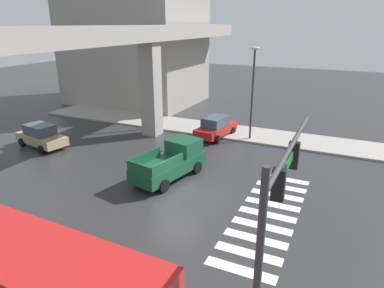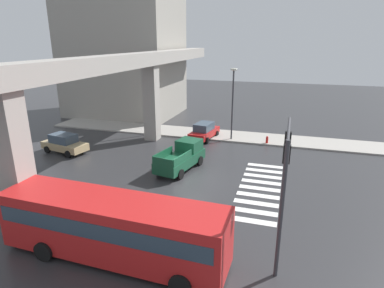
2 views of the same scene
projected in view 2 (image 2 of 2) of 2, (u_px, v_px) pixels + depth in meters
ground_plane at (189, 180)px, 23.74m from camera, size 120.00×120.00×0.00m
crosswalk_stripes at (260, 188)px, 22.31m from camera, size 9.35×2.80×0.01m
elevated_overpass at (101, 76)px, 23.35m from camera, size 50.80×1.86×8.72m
sidewalk_east at (204, 134)px, 35.06m from camera, size 4.00×36.00×0.15m
pickup_truck at (182, 157)px, 25.54m from camera, size 5.37×2.86×2.08m
city_bus at (113, 225)px, 14.76m from camera, size 3.01×10.86×2.99m
sedan_tan at (64, 143)px, 29.25m from camera, size 2.56×4.56×1.72m
sedan_black at (1, 164)px, 24.35m from camera, size 2.05×4.35×1.72m
sedan_red at (204, 131)px, 33.21m from camera, size 4.52×2.45×1.72m
traffic_signal_mast at (285, 168)px, 14.30m from camera, size 6.49×0.32×6.20m
street_lamp_near_corner at (233, 96)px, 31.71m from camera, size 0.44×0.70×7.24m
street_lamp_mid_block at (156, 92)px, 33.99m from camera, size 0.44×0.70×7.24m
fire_hydrant at (267, 140)px, 31.60m from camera, size 0.24×0.24×0.85m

